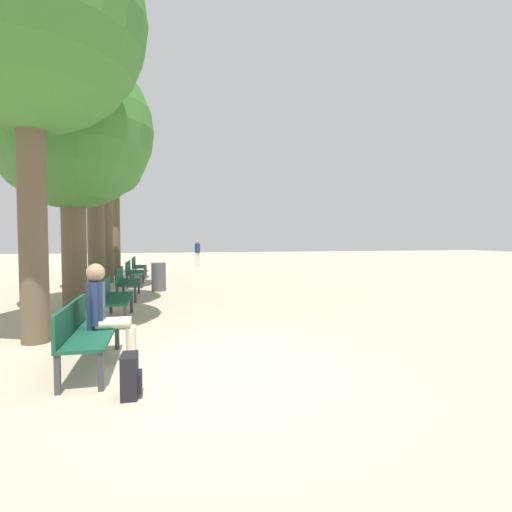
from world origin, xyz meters
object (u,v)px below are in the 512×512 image
tree_row_0 (27,17)px  pedestrian_near (197,251)px  bench_row_2 (125,280)px  bench_row_4 (138,265)px  tree_row_3 (105,164)px  bench_row_0 (84,329)px  person_seated (106,310)px  bench_row_3 (133,271)px  tree_row_4 (114,170)px  tree_row_2 (94,137)px  tree_row_1 (72,131)px  trash_bin (159,277)px  bench_row_1 (112,296)px  backpack (130,376)px

tree_row_0 → pedestrian_near: size_ratio=4.49×
bench_row_2 → bench_row_4: size_ratio=1.00×
tree_row_0 → tree_row_3: (0.00, 8.77, -0.71)m
bench_row_0 → pedestrian_near: bearing=80.4°
tree_row_3 → person_seated: size_ratio=4.35×
tree_row_3 → pedestrian_near: 9.45m
bench_row_3 → tree_row_4: size_ratio=0.29×
bench_row_2 → tree_row_2: (-1.00, 1.82, 4.29)m
bench_row_0 → bench_row_2: (0.00, 6.05, 0.00)m
tree_row_0 → tree_row_4: 11.77m
tree_row_1 → tree_row_3: bearing=90.0°
bench_row_3 → bench_row_4: same height
trash_bin → person_seated: bearing=-95.1°
bench_row_1 → person_seated: 2.84m
backpack → trash_bin: (0.25, 8.58, 0.22)m
tree_row_4 → bench_row_3: bearing=-76.7°
pedestrian_near → tree_row_2: bearing=-111.6°
tree_row_1 → pedestrian_near: (4.06, 13.50, -3.25)m
tree_row_2 → person_seated: size_ratio=4.87×
backpack → trash_bin: size_ratio=0.51×
tree_row_0 → tree_row_3: bearing=90.0°
bench_row_1 → tree_row_0: tree_row_0 is taller
tree_row_3 → tree_row_1: bearing=-90.0°
tree_row_2 → pedestrian_near: 11.68m
tree_row_0 → tree_row_1: bearing=90.0°
bench_row_0 → tree_row_3: bearing=95.5°
bench_row_2 → trash_bin: bearing=58.4°
tree_row_0 → pedestrian_near: 17.56m
pedestrian_near → person_seated: bearing=-98.9°
backpack → bench_row_3: bearing=93.6°
bench_row_2 → tree_row_4: (-1.00, 7.26, 4.17)m
pedestrian_near → backpack: bearing=-97.2°
bench_row_2 → tree_row_4: bearing=97.9°
bench_row_4 → tree_row_2: 6.11m
tree_row_4 → trash_bin: (1.89, -5.82, -4.24)m
tree_row_4 → person_seated: 13.76m
bench_row_4 → backpack: bearing=-87.2°
bench_row_4 → bench_row_0: bearing=-90.0°
bench_row_0 → tree_row_0: (-1.00, 1.55, 4.59)m
tree_row_4 → backpack: 15.16m
bench_row_1 → bench_row_0: bearing=-90.0°
bench_row_2 → tree_row_2: 4.76m
bench_row_3 → bench_row_4: 3.03m
pedestrian_near → bench_row_2: bearing=-104.2°
tree_row_4 → tree_row_3: bearing=-90.0°
bench_row_4 → tree_row_0: 11.55m
bench_row_1 → person_seated: person_seated is taller
person_seated → tree_row_1: bearing=105.8°
bench_row_4 → trash_bin: (0.89, -4.61, -0.07)m
tree_row_1 → pedestrian_near: 14.46m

